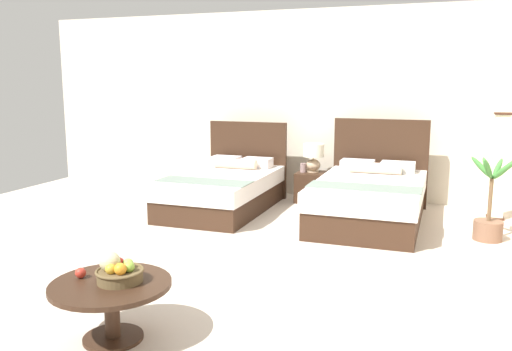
{
  "coord_description": "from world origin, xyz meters",
  "views": [
    {
      "loc": [
        1.91,
        -4.96,
        1.81
      ],
      "look_at": [
        -0.07,
        0.52,
        0.77
      ],
      "focal_mm": 37.27,
      "sensor_mm": 36.0,
      "label": 1
    }
  ],
  "objects_px": {
    "vase": "(303,168)",
    "potted_palm": "(489,216)",
    "nightstand": "(313,187)",
    "floor_lamp_corner": "(499,167)",
    "bed_near_window": "(224,189)",
    "coffee_table": "(111,295)",
    "bed_near_corner": "(370,198)",
    "loose_apple": "(81,273)",
    "fruit_bowl": "(118,271)",
    "table_lamp": "(313,155)"
  },
  "relations": [
    {
      "from": "vase",
      "to": "potted_palm",
      "type": "relative_size",
      "value": 0.14
    },
    {
      "from": "nightstand",
      "to": "floor_lamp_corner",
      "type": "height_order",
      "value": "floor_lamp_corner"
    },
    {
      "from": "bed_near_window",
      "to": "coffee_table",
      "type": "distance_m",
      "value": 3.92
    },
    {
      "from": "floor_lamp_corner",
      "to": "nightstand",
      "type": "bearing_deg",
      "value": 176.48
    },
    {
      "from": "bed_near_window",
      "to": "floor_lamp_corner",
      "type": "xyz_separation_m",
      "value": [
        3.6,
        0.75,
        0.4
      ]
    },
    {
      "from": "bed_near_corner",
      "to": "loose_apple",
      "type": "bearing_deg",
      "value": -111.4
    },
    {
      "from": "coffee_table",
      "to": "fruit_bowl",
      "type": "bearing_deg",
      "value": 38.72
    },
    {
      "from": "fruit_bowl",
      "to": "floor_lamp_corner",
      "type": "height_order",
      "value": "floor_lamp_corner"
    },
    {
      "from": "table_lamp",
      "to": "loose_apple",
      "type": "bearing_deg",
      "value": -96.24
    },
    {
      "from": "table_lamp",
      "to": "bed_near_window",
      "type": "bearing_deg",
      "value": -138.76
    },
    {
      "from": "bed_near_corner",
      "to": "potted_palm",
      "type": "distance_m",
      "value": 1.44
    },
    {
      "from": "nightstand",
      "to": "coffee_table",
      "type": "relative_size",
      "value": 0.58
    },
    {
      "from": "fruit_bowl",
      "to": "floor_lamp_corner",
      "type": "distance_m",
      "value": 5.33
    },
    {
      "from": "bed_near_corner",
      "to": "table_lamp",
      "type": "relative_size",
      "value": 5.0
    },
    {
      "from": "bed_near_window",
      "to": "potted_palm",
      "type": "relative_size",
      "value": 2.13
    },
    {
      "from": "nightstand",
      "to": "potted_palm",
      "type": "bearing_deg",
      "value": -27.65
    },
    {
      "from": "coffee_table",
      "to": "bed_near_corner",
      "type": "bearing_deg",
      "value": 71.9
    },
    {
      "from": "nightstand",
      "to": "bed_near_window",
      "type": "bearing_deg",
      "value": -139.38
    },
    {
      "from": "bed_near_window",
      "to": "table_lamp",
      "type": "relative_size",
      "value": 4.92
    },
    {
      "from": "nightstand",
      "to": "coffee_table",
      "type": "distance_m",
      "value": 4.76
    },
    {
      "from": "bed_near_corner",
      "to": "nightstand",
      "type": "height_order",
      "value": "bed_near_corner"
    },
    {
      "from": "coffee_table",
      "to": "potted_palm",
      "type": "xyz_separation_m",
      "value": [
        2.65,
        3.5,
        -0.04
      ]
    },
    {
      "from": "fruit_bowl",
      "to": "potted_palm",
      "type": "distance_m",
      "value": 4.34
    },
    {
      "from": "loose_apple",
      "to": "bed_near_window",
      "type": "bearing_deg",
      "value": 98.01
    },
    {
      "from": "bed_near_window",
      "to": "coffee_table",
      "type": "height_order",
      "value": "bed_near_window"
    },
    {
      "from": "loose_apple",
      "to": "fruit_bowl",
      "type": "bearing_deg",
      "value": 6.52
    },
    {
      "from": "bed_near_window",
      "to": "nightstand",
      "type": "bearing_deg",
      "value": 40.62
    },
    {
      "from": "vase",
      "to": "fruit_bowl",
      "type": "height_order",
      "value": "fruit_bowl"
    },
    {
      "from": "bed_near_corner",
      "to": "coffee_table",
      "type": "bearing_deg",
      "value": -108.1
    },
    {
      "from": "bed_near_window",
      "to": "nightstand",
      "type": "xyz_separation_m",
      "value": [
        1.06,
        0.91,
        -0.07
      ]
    },
    {
      "from": "vase",
      "to": "table_lamp",
      "type": "bearing_deg",
      "value": 23.26
    },
    {
      "from": "vase",
      "to": "floor_lamp_corner",
      "type": "bearing_deg",
      "value": -2.48
    },
    {
      "from": "bed_near_corner",
      "to": "loose_apple",
      "type": "relative_size",
      "value": 28.22
    },
    {
      "from": "nightstand",
      "to": "vase",
      "type": "height_order",
      "value": "vase"
    },
    {
      "from": "bed_near_corner",
      "to": "nightstand",
      "type": "xyz_separation_m",
      "value": [
        -0.98,
        0.91,
        -0.09
      ]
    },
    {
      "from": "loose_apple",
      "to": "floor_lamp_corner",
      "type": "distance_m",
      "value": 5.52
    },
    {
      "from": "table_lamp",
      "to": "potted_palm",
      "type": "xyz_separation_m",
      "value": [
        2.38,
        -1.27,
        -0.43
      ]
    },
    {
      "from": "potted_palm",
      "to": "loose_apple",
      "type": "bearing_deg",
      "value": -129.68
    },
    {
      "from": "bed_near_window",
      "to": "coffee_table",
      "type": "bearing_deg",
      "value": -78.37
    },
    {
      "from": "table_lamp",
      "to": "fruit_bowl",
      "type": "height_order",
      "value": "table_lamp"
    },
    {
      "from": "fruit_bowl",
      "to": "potted_palm",
      "type": "height_order",
      "value": "potted_palm"
    },
    {
      "from": "bed_near_window",
      "to": "coffee_table",
      "type": "xyz_separation_m",
      "value": [
        0.79,
        -3.84,
        0.03
      ]
    },
    {
      "from": "bed_near_window",
      "to": "floor_lamp_corner",
      "type": "height_order",
      "value": "floor_lamp_corner"
    },
    {
      "from": "bed_near_corner",
      "to": "fruit_bowl",
      "type": "xyz_separation_m",
      "value": [
        -1.21,
        -3.8,
        0.18
      ]
    },
    {
      "from": "fruit_bowl",
      "to": "loose_apple",
      "type": "xyz_separation_m",
      "value": [
        -0.29,
        -0.03,
        -0.04
      ]
    },
    {
      "from": "coffee_table",
      "to": "loose_apple",
      "type": "xyz_separation_m",
      "value": [
        -0.25,
        0.0,
        0.13
      ]
    },
    {
      "from": "coffee_table",
      "to": "potted_palm",
      "type": "distance_m",
      "value": 4.39
    },
    {
      "from": "nightstand",
      "to": "vase",
      "type": "distance_m",
      "value": 0.33
    },
    {
      "from": "bed_near_corner",
      "to": "vase",
      "type": "relative_size",
      "value": 15.75
    },
    {
      "from": "fruit_bowl",
      "to": "vase",
      "type": "bearing_deg",
      "value": 88.9
    }
  ]
}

